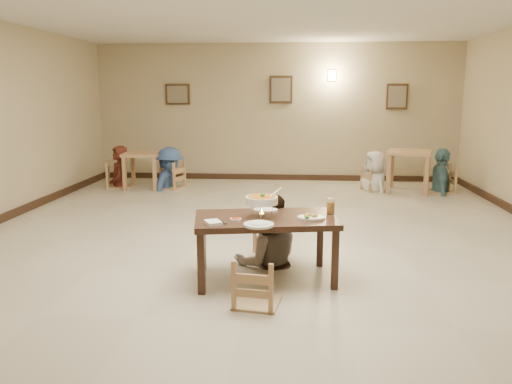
# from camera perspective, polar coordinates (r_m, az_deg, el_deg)

# --- Properties ---
(floor) EXTENTS (10.00, 10.00, 0.00)m
(floor) POSITION_cam_1_polar(r_m,az_deg,el_deg) (6.46, 0.46, -5.99)
(floor) COLOR #BFB49C
(floor) RESTS_ON ground
(wall_back) EXTENTS (10.00, 0.00, 10.00)m
(wall_back) POSITION_cam_1_polar(r_m,az_deg,el_deg) (11.18, 2.33, 9.05)
(wall_back) COLOR tan
(wall_back) RESTS_ON floor
(wall_front) EXTENTS (10.00, 0.00, 10.00)m
(wall_front) POSITION_cam_1_polar(r_m,az_deg,el_deg) (1.31, -15.47, -7.13)
(wall_front) COLOR tan
(wall_front) RESTS_ON floor
(baseboard_back) EXTENTS (8.00, 0.06, 0.12)m
(baseboard_back) POSITION_cam_1_polar(r_m,az_deg,el_deg) (11.29, 2.27, 1.72)
(baseboard_back) COLOR black
(baseboard_back) RESTS_ON floor
(picture_a) EXTENTS (0.55, 0.04, 0.45)m
(picture_a) POSITION_cam_1_polar(r_m,az_deg,el_deg) (11.43, -8.96, 10.97)
(picture_a) COLOR #3A2717
(picture_a) RESTS_ON wall_back
(picture_b) EXTENTS (0.50, 0.04, 0.60)m
(picture_b) POSITION_cam_1_polar(r_m,az_deg,el_deg) (11.13, 2.87, 11.61)
(picture_b) COLOR #3A2717
(picture_b) RESTS_ON wall_back
(picture_c) EXTENTS (0.45, 0.04, 0.55)m
(picture_c) POSITION_cam_1_polar(r_m,az_deg,el_deg) (11.33, 15.82, 10.44)
(picture_c) COLOR #3A2717
(picture_c) RESTS_ON wall_back
(wall_sconce) EXTENTS (0.16, 0.05, 0.22)m
(wall_sconce) POSITION_cam_1_polar(r_m,az_deg,el_deg) (11.16, 8.69, 13.04)
(wall_sconce) COLOR #FFD88C
(wall_sconce) RESTS_ON wall_back
(main_table) EXTENTS (1.54, 1.03, 0.67)m
(main_table) POSITION_cam_1_polar(r_m,az_deg,el_deg) (5.12, 1.07, -3.72)
(main_table) COLOR #3A2217
(main_table) RESTS_ON floor
(chair_far) EXTENTS (0.43, 0.43, 0.92)m
(chair_far) POSITION_cam_1_polar(r_m,az_deg,el_deg) (5.74, 1.22, -3.44)
(chair_far) COLOR tan
(chair_far) RESTS_ON floor
(chair_near) EXTENTS (0.41, 0.41, 0.87)m
(chair_near) POSITION_cam_1_polar(r_m,az_deg,el_deg) (4.56, 0.10, -7.70)
(chair_near) COLOR tan
(chair_near) RESTS_ON floor
(main_diner) EXTENTS (0.91, 0.79, 1.61)m
(main_diner) POSITION_cam_1_polar(r_m,az_deg,el_deg) (5.57, 1.41, -0.25)
(main_diner) COLOR gray
(main_diner) RESTS_ON floor
(curry_warmer) EXTENTS (0.37, 0.33, 0.30)m
(curry_warmer) POSITION_cam_1_polar(r_m,az_deg,el_deg) (5.06, 0.64, -0.97)
(curry_warmer) COLOR silver
(curry_warmer) RESTS_ON main_table
(rice_plate_far) EXTENTS (0.26, 0.26, 0.06)m
(rice_plate_far) POSITION_cam_1_polar(r_m,az_deg,el_deg) (5.35, 1.13, -2.05)
(rice_plate_far) COLOR white
(rice_plate_far) RESTS_ON main_table
(rice_plate_near) EXTENTS (0.29, 0.29, 0.07)m
(rice_plate_near) POSITION_cam_1_polar(r_m,az_deg,el_deg) (4.76, 0.31, -3.71)
(rice_plate_near) COLOR white
(rice_plate_near) RESTS_ON main_table
(fried_plate) EXTENTS (0.28, 0.28, 0.06)m
(fried_plate) POSITION_cam_1_polar(r_m,az_deg,el_deg) (5.05, 6.29, -2.85)
(fried_plate) COLOR white
(fried_plate) RESTS_ON main_table
(chili_dish) EXTENTS (0.12, 0.12, 0.02)m
(chili_dish) POSITION_cam_1_polar(r_m,az_deg,el_deg) (4.97, -2.35, -3.12)
(chili_dish) COLOR white
(chili_dish) RESTS_ON main_table
(napkin_cutlery) EXTENTS (0.24, 0.29, 0.03)m
(napkin_cutlery) POSITION_cam_1_polar(r_m,az_deg,el_deg) (4.83, -4.87, -3.50)
(napkin_cutlery) COLOR white
(napkin_cutlery) RESTS_ON main_table
(drink_glass) EXTENTS (0.08, 0.08, 0.17)m
(drink_glass) POSITION_cam_1_polar(r_m,az_deg,el_deg) (5.27, 8.53, -1.68)
(drink_glass) COLOR white
(drink_glass) RESTS_ON main_table
(bg_table_left) EXTENTS (0.76, 0.76, 0.73)m
(bg_table_left) POSITION_cam_1_polar(r_m,az_deg,el_deg) (10.47, -12.78, 3.67)
(bg_table_left) COLOR tan
(bg_table_left) RESTS_ON floor
(bg_table_right) EXTENTS (1.01, 1.01, 0.82)m
(bg_table_right) POSITION_cam_1_polar(r_m,az_deg,el_deg) (10.26, 17.10, 3.76)
(bg_table_right) COLOR tan
(bg_table_right) RESTS_ON floor
(bg_chair_ll) EXTENTS (0.48, 0.48, 1.03)m
(bg_chair_ll) POSITION_cam_1_polar(r_m,az_deg,el_deg) (10.71, -15.47, 3.25)
(bg_chair_ll) COLOR tan
(bg_chair_ll) RESTS_ON floor
(bg_chair_lr) EXTENTS (0.49, 0.49, 1.05)m
(bg_chair_lr) POSITION_cam_1_polar(r_m,az_deg,el_deg) (10.34, -9.87, 3.29)
(bg_chair_lr) COLOR tan
(bg_chair_lr) RESTS_ON floor
(bg_chair_rl) EXTENTS (0.41, 0.41, 0.87)m
(bg_chair_rl) POSITION_cam_1_polar(r_m,az_deg,el_deg) (10.24, 13.42, 2.57)
(bg_chair_rl) COLOR tan
(bg_chair_rl) RESTS_ON floor
(bg_chair_rr) EXTENTS (0.48, 0.48, 1.02)m
(bg_chair_rr) POSITION_cam_1_polar(r_m,az_deg,el_deg) (10.46, 20.48, 2.76)
(bg_chair_rr) COLOR tan
(bg_chair_rr) RESTS_ON floor
(bg_diner_a) EXTENTS (0.59, 0.73, 1.72)m
(bg_diner_a) POSITION_cam_1_polar(r_m,az_deg,el_deg) (10.67, -15.57, 5.10)
(bg_diner_a) COLOR #521F17
(bg_diner_a) RESTS_ON floor
(bg_diner_b) EXTENTS (0.81, 1.19, 1.70)m
(bg_diner_b) POSITION_cam_1_polar(r_m,az_deg,el_deg) (10.30, -9.93, 5.07)
(bg_diner_b) COLOR #4569A9
(bg_diner_b) RESTS_ON floor
(bg_diner_c) EXTENTS (0.75, 0.91, 1.59)m
(bg_diner_c) POSITION_cam_1_polar(r_m,az_deg,el_deg) (10.19, 13.51, 4.59)
(bg_diner_c) COLOR silver
(bg_diner_c) RESTS_ON floor
(bg_diner_d) EXTENTS (0.56, 1.07, 1.74)m
(bg_diner_d) POSITION_cam_1_polar(r_m,az_deg,el_deg) (10.42, 20.61, 4.71)
(bg_diner_d) COLOR teal
(bg_diner_d) RESTS_ON floor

